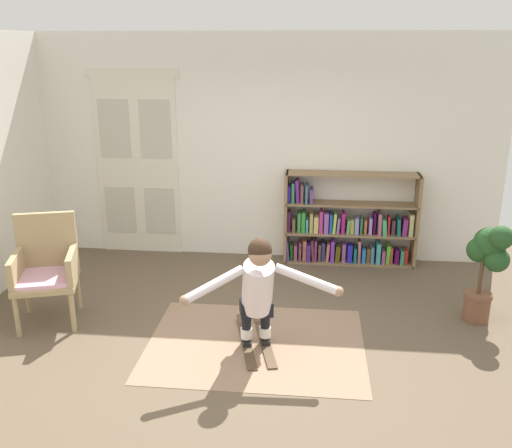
{
  "coord_description": "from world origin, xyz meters",
  "views": [
    {
      "loc": [
        0.58,
        -4.5,
        2.74
      ],
      "look_at": [
        0.05,
        0.67,
        1.05
      ],
      "focal_mm": 38.82,
      "sensor_mm": 36.0,
      "label": 1
    }
  ],
  "objects_px": {
    "skis_pair": "(255,340)",
    "person_skier": "(258,286)",
    "bookshelf": "(345,228)",
    "potted_plant": "(487,260)",
    "wicker_chair": "(46,267)"
  },
  "relations": [
    {
      "from": "potted_plant",
      "to": "person_skier",
      "type": "bearing_deg",
      "value": -158.09
    },
    {
      "from": "person_skier",
      "to": "potted_plant",
      "type": "bearing_deg",
      "value": 21.91
    },
    {
      "from": "potted_plant",
      "to": "skis_pair",
      "type": "xyz_separation_m",
      "value": [
        -2.29,
        -0.72,
        -0.64
      ]
    },
    {
      "from": "skis_pair",
      "to": "person_skier",
      "type": "height_order",
      "value": "person_skier"
    },
    {
      "from": "bookshelf",
      "to": "potted_plant",
      "type": "xyz_separation_m",
      "value": [
        1.34,
        -1.46,
        0.19
      ]
    },
    {
      "from": "person_skier",
      "to": "skis_pair",
      "type": "bearing_deg",
      "value": 103.66
    },
    {
      "from": "bookshelf",
      "to": "person_skier",
      "type": "distance_m",
      "value": 2.54
    },
    {
      "from": "bookshelf",
      "to": "skis_pair",
      "type": "bearing_deg",
      "value": -113.43
    },
    {
      "from": "bookshelf",
      "to": "potted_plant",
      "type": "distance_m",
      "value": 1.99
    },
    {
      "from": "skis_pair",
      "to": "potted_plant",
      "type": "bearing_deg",
      "value": 17.5
    },
    {
      "from": "skis_pair",
      "to": "person_skier",
      "type": "xyz_separation_m",
      "value": [
        0.04,
        -0.18,
        0.65
      ]
    },
    {
      "from": "potted_plant",
      "to": "skis_pair",
      "type": "bearing_deg",
      "value": -162.5
    },
    {
      "from": "bookshelf",
      "to": "person_skier",
      "type": "height_order",
      "value": "bookshelf"
    },
    {
      "from": "bookshelf",
      "to": "wicker_chair",
      "type": "distance_m",
      "value": 3.66
    },
    {
      "from": "wicker_chair",
      "to": "person_skier",
      "type": "height_order",
      "value": "person_skier"
    }
  ]
}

